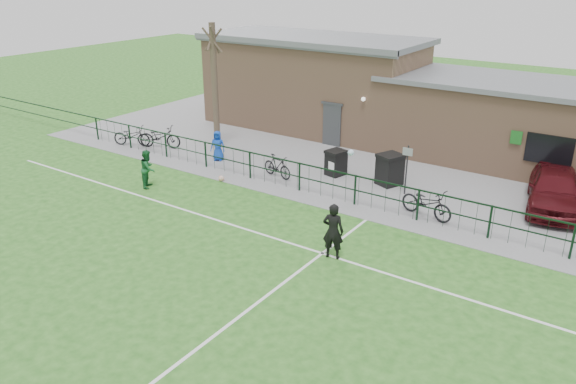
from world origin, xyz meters
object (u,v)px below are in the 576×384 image
Objects in this scene: bicycle_d at (277,166)px; bicycle_e at (427,203)px; wheelie_bin_left at (336,164)px; car_maroon at (555,189)px; bare_tree at (215,88)px; sign_post at (406,170)px; bicycle_a at (132,136)px; bicycle_c at (160,137)px; spectator_child at (218,146)px; wheelie_bin_right at (390,170)px; outfield_player at (148,169)px; ball_ground at (221,178)px.

bicycle_d is 0.79× the size of bicycle_e.
wheelie_bin_left is 0.23× the size of car_maroon.
sign_post is (10.15, -0.46, -1.98)m from bare_tree.
bicycle_a is 8.62m from bicycle_d.
spectator_child is (3.62, 0.17, 0.14)m from bicycle_c.
bicycle_c is at bearing -156.09° from wheelie_bin_left.
car_maroon is (6.05, 1.18, 0.16)m from wheelie_bin_right.
bicycle_d is 5.34m from outfield_player.
outfield_player is (3.46, -3.93, 0.21)m from bicycle_c.
bicycle_a is 1.53m from bicycle_c.
sign_post is at bearing -91.63° from outfield_player.
bare_tree is 4.93× the size of wheelie_bin_right.
bicycle_e is (15.38, 0.13, 0.04)m from bicycle_a.
outfield_player reaches higher than bicycle_e.
outfield_player reaches higher than spectator_child.
bicycle_d is at bearing -124.98° from wheelie_bin_left.
bicycle_e is at bearing -7.72° from wheelie_bin_left.
wheelie_bin_right reaches higher than wheelie_bin_left.
ball_ground is at bearing -75.13° from outfield_player.
spectator_child is at bearing -105.86° from bicycle_a.
bare_tree reaches higher than bicycle_d.
outfield_player is (-10.48, -3.53, 0.22)m from bicycle_e.
car_maroon is 2.34× the size of bicycle_a.
wheelie_bin_right is 11.62m from bicycle_c.
spectator_child is (-3.55, 0.27, 0.21)m from bicycle_d.
wheelie_bin_left reaches higher than bicycle_d.
wheelie_bin_right is 3.31m from bicycle_e.
wheelie_bin_right is at bearing -179.86° from car_maroon.
bicycle_c is at bearing 161.80° from ball_ground.
ball_ground is (-1.68, -1.70, -0.38)m from bicycle_d.
sign_post reaches higher than wheelie_bin_left.
wheelie_bin_left is 0.73× the size of spectator_child.
ball_ground is at bearing -156.63° from sign_post.
wheelie_bin_right is at bearing -103.50° from bicycle_a.
sign_post reaches higher than bicycle_e.
car_maroon is at bearing 19.40° from sign_post.
bicycle_a is (-13.88, -1.73, -0.50)m from sign_post.
outfield_player is at bearing 148.24° from bicycle_d.
spectator_child is at bearing 133.57° from ball_ground.
bicycle_e is at bearing -147.57° from car_maroon.
sign_post is 0.45× the size of car_maroon.
bare_tree is 4.31× the size of spectator_child.
spectator_child reaches higher than bicycle_e.
sign_post is at bearing -63.80° from bicycle_d.
bicycle_d is at bearing -114.65° from bicycle_c.
bare_tree is at bearing 177.43° from sign_post.
outfield_player reaches higher than car_maroon.
wheelie_bin_left is at bearing 178.74° from car_maroon.
bare_tree is 3.13× the size of bicycle_a.
outfield_player is (-5.63, -5.48, 0.25)m from wheelie_bin_left.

